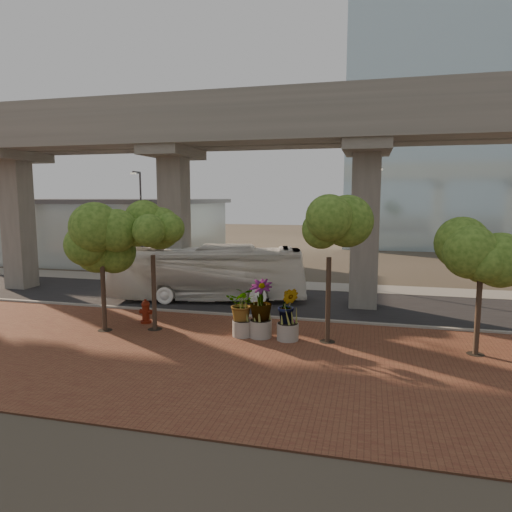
# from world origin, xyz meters

# --- Properties ---
(ground) EXTENTS (160.00, 160.00, 0.00)m
(ground) POSITION_xyz_m (0.00, 0.00, 0.00)
(ground) COLOR #3E382D
(ground) RESTS_ON ground
(brick_plaza) EXTENTS (70.00, 13.00, 0.06)m
(brick_plaza) POSITION_xyz_m (0.00, -8.00, 0.03)
(brick_plaza) COLOR brown
(brick_plaza) RESTS_ON ground
(asphalt_road) EXTENTS (90.00, 8.00, 0.04)m
(asphalt_road) POSITION_xyz_m (0.00, 2.00, 0.02)
(asphalt_road) COLOR black
(asphalt_road) RESTS_ON ground
(curb_strip) EXTENTS (70.00, 0.25, 0.16)m
(curb_strip) POSITION_xyz_m (0.00, -2.00, 0.08)
(curb_strip) COLOR gray
(curb_strip) RESTS_ON ground
(far_sidewalk) EXTENTS (90.00, 3.00, 0.06)m
(far_sidewalk) POSITION_xyz_m (0.00, 7.50, 0.03)
(far_sidewalk) COLOR gray
(far_sidewalk) RESTS_ON ground
(transit_viaduct) EXTENTS (72.00, 5.60, 12.40)m
(transit_viaduct) POSITION_xyz_m (0.00, 2.00, 7.29)
(transit_viaduct) COLOR gray
(transit_viaduct) RESTS_ON ground
(station_pavilion) EXTENTS (23.00, 13.00, 6.30)m
(station_pavilion) POSITION_xyz_m (-20.00, 16.00, 3.22)
(station_pavilion) COLOR #A5B7BC
(station_pavilion) RESTS_ON ground
(transit_bus) EXTENTS (12.74, 5.34, 3.46)m
(transit_bus) POSITION_xyz_m (-3.60, 1.40, 1.73)
(transit_bus) COLOR white
(transit_bus) RESTS_ON ground
(fire_hydrant) EXTENTS (0.62, 0.56, 1.24)m
(fire_hydrant) POSITION_xyz_m (-4.80, -4.49, 0.65)
(fire_hydrant) COLOR #66190B
(fire_hydrant) RESTS_ON ground
(planter_front) EXTENTS (2.12, 2.12, 2.34)m
(planter_front) POSITION_xyz_m (0.65, -5.44, 1.48)
(planter_front) COLOR #B0AA9F
(planter_front) RESTS_ON ground
(planter_right) EXTENTS (2.53, 2.53, 2.70)m
(planter_right) POSITION_xyz_m (1.50, -5.39, 1.70)
(planter_right) COLOR gray
(planter_right) RESTS_ON ground
(planter_left) EXTENTS (2.20, 2.20, 2.42)m
(planter_left) POSITION_xyz_m (2.79, -5.51, 1.53)
(planter_left) COLOR #ACA69B
(planter_left) RESTS_ON ground
(street_tree_far_west) EXTENTS (3.55, 3.55, 5.90)m
(street_tree_far_west) POSITION_xyz_m (-6.11, -6.20, 4.32)
(street_tree_far_west) COLOR #443327
(street_tree_far_west) RESTS_ON ground
(street_tree_near_west) EXTENTS (3.27, 3.27, 6.13)m
(street_tree_near_west) POSITION_xyz_m (-3.83, -5.44, 4.67)
(street_tree_near_west) COLOR #443327
(street_tree_near_west) RESTS_ON ground
(street_tree_near_east) EXTENTS (3.56, 3.56, 6.50)m
(street_tree_near_east) POSITION_xyz_m (4.57, -5.34, 4.91)
(street_tree_near_east) COLOR #443327
(street_tree_near_east) RESTS_ON ground
(street_tree_far_east) EXTENTS (3.57, 3.57, 5.75)m
(street_tree_far_east) POSITION_xyz_m (10.68, -5.50, 4.16)
(street_tree_far_east) COLOR #443327
(street_tree_far_east) RESTS_ON ground
(streetlamp_west) EXTENTS (0.42, 1.22, 8.42)m
(streetlamp_west) POSITION_xyz_m (-11.23, 7.27, 4.92)
(streetlamp_west) COLOR #313036
(streetlamp_west) RESTS_ON ground
(streetlamp_east) EXTENTS (0.42, 1.22, 8.44)m
(streetlamp_east) POSITION_xyz_m (6.77, 6.91, 4.93)
(streetlamp_east) COLOR #323337
(streetlamp_east) RESTS_ON ground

